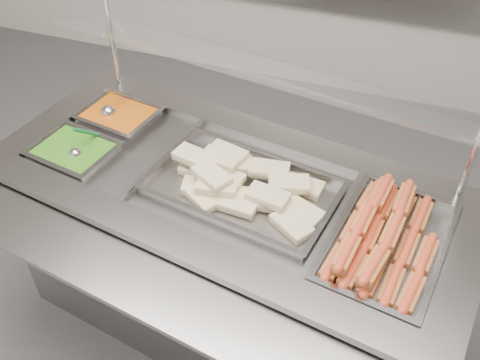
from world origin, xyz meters
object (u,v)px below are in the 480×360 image
(steam_counter, at_px, (230,257))
(serving_spoon, at_px, (78,150))
(pan_hotdogs, at_px, (387,249))
(ladle, at_px, (109,111))
(pan_wraps, at_px, (242,191))
(sneeze_guard, at_px, (257,70))

(steam_counter, relative_size, serving_spoon, 11.54)
(pan_hotdogs, bearing_deg, ladle, 164.62)
(pan_wraps, bearing_deg, steam_counter, 170.31)
(sneeze_guard, relative_size, pan_wraps, 2.27)
(serving_spoon, bearing_deg, sneeze_guard, 21.24)
(sneeze_guard, bearing_deg, serving_spoon, -158.76)
(sneeze_guard, height_order, pan_hotdogs, sneeze_guard)
(sneeze_guard, distance_m, serving_spoon, 0.75)
(sneeze_guard, distance_m, ladle, 0.73)
(sneeze_guard, distance_m, pan_wraps, 0.42)
(ladle, bearing_deg, steam_counter, -20.48)
(steam_counter, distance_m, pan_wraps, 0.40)
(steam_counter, distance_m, ladle, 0.78)
(steam_counter, relative_size, pan_hotdogs, 3.32)
(steam_counter, distance_m, sneeze_guard, 0.79)
(pan_hotdogs, relative_size, pan_wraps, 0.81)
(pan_wraps, bearing_deg, pan_hotdogs, -9.69)
(pan_wraps, distance_m, ladle, 0.71)
(steam_counter, height_order, serving_spoon, serving_spoon)
(steam_counter, distance_m, pan_hotdogs, 0.70)
(steam_counter, xyz_separation_m, pan_wraps, (0.06, -0.01, 0.40))
(sneeze_guard, height_order, serving_spoon, sneeze_guard)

